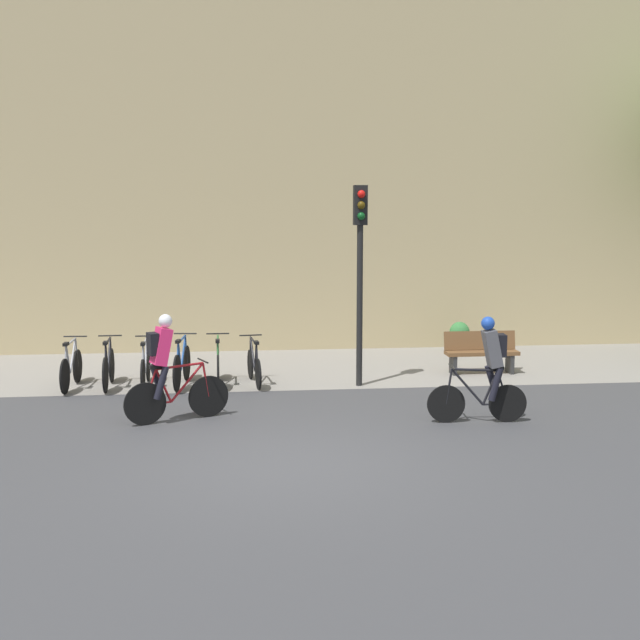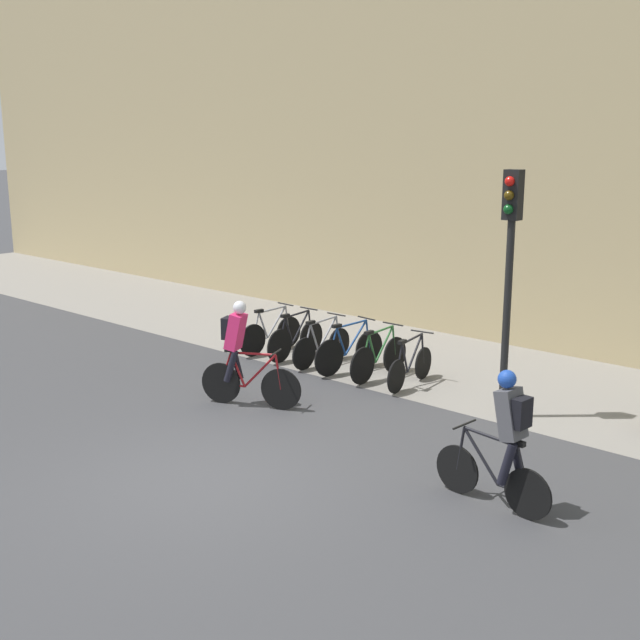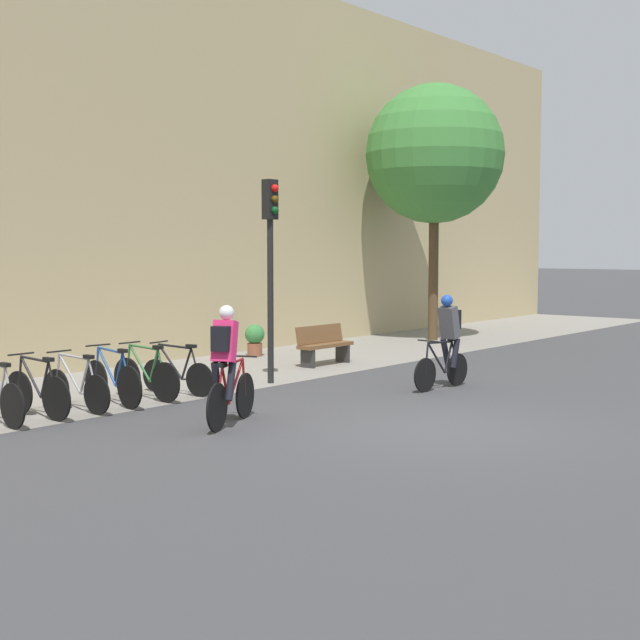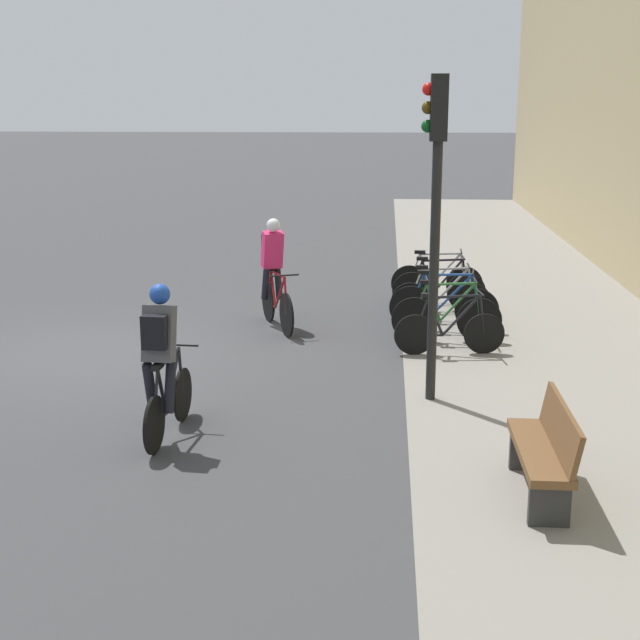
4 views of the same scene
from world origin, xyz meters
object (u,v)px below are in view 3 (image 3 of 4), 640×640
(cyclist_grey, at_px, (447,338))
(parked_bike_3, at_px, (112,381))
(traffic_light_pole, at_px, (271,244))
(cyclist_pink, at_px, (227,363))
(parked_bike_2, at_px, (77,387))
(bench, at_px, (324,344))
(parked_bike_1, at_px, (37,392))
(parked_bike_4, at_px, (146,376))
(parked_bike_5, at_px, (177,374))
(potted_plant, at_px, (255,338))

(cyclist_grey, distance_m, parked_bike_3, 6.15)
(parked_bike_3, relative_size, traffic_light_pole, 0.45)
(cyclist_pink, height_order, parked_bike_2, cyclist_pink)
(traffic_light_pole, distance_m, bench, 3.68)
(cyclist_grey, relative_size, parked_bike_2, 1.03)
(cyclist_pink, height_order, parked_bike_1, cyclist_pink)
(parked_bike_4, bearing_deg, cyclist_pink, -105.63)
(parked_bike_2, height_order, parked_bike_3, parked_bike_3)
(bench, bearing_deg, parked_bike_1, -175.82)
(parked_bike_5, bearing_deg, cyclist_pink, -118.27)
(parked_bike_2, xyz_separation_m, parked_bike_5, (2.13, -0.00, -0.01))
(parked_bike_4, bearing_deg, bench, 5.78)
(bench, distance_m, potted_plant, 2.33)
(parked_bike_5, distance_m, bench, 4.87)
(parked_bike_1, height_order, traffic_light_pole, traffic_light_pole)
(cyclist_grey, distance_m, traffic_light_pole, 3.81)
(parked_bike_3, bearing_deg, parked_bike_5, -0.06)
(bench, bearing_deg, cyclist_pink, -152.21)
(traffic_light_pole, bearing_deg, parked_bike_3, 173.84)
(cyclist_pink, relative_size, potted_plant, 2.30)
(cyclist_pink, distance_m, potted_plant, 8.63)
(parked_bike_4, relative_size, potted_plant, 2.18)
(cyclist_pink, bearing_deg, traffic_light_pole, 33.95)
(parked_bike_2, xyz_separation_m, traffic_light_pole, (4.20, -0.38, 2.31))
(parked_bike_2, height_order, parked_bike_5, parked_bike_2)
(parked_bike_3, height_order, bench, parked_bike_3)
(parked_bike_2, height_order, potted_plant, parked_bike_2)
(bench, relative_size, potted_plant, 1.98)
(bench, xyz_separation_m, potted_plant, (0.19, 2.32, -0.03))
(parked_bike_2, bearing_deg, cyclist_grey, -29.52)
(cyclist_pink, bearing_deg, parked_bike_5, 61.73)
(parked_bike_3, bearing_deg, parked_bike_2, -179.90)
(cyclist_pink, bearing_deg, cyclist_grey, -6.04)
(parked_bike_3, bearing_deg, bench, 5.13)
(cyclist_grey, xyz_separation_m, parked_bike_5, (-3.73, 3.32, -0.57))
(cyclist_grey, height_order, parked_bike_1, cyclist_grey)
(parked_bike_2, xyz_separation_m, bench, (6.97, 0.56, 0.07))
(bench, bearing_deg, traffic_light_pole, -161.26)
(parked_bike_1, bearing_deg, potted_plant, 20.12)
(traffic_light_pole, relative_size, potted_plant, 5.03)
(potted_plant, bearing_deg, cyclist_pink, -139.03)
(parked_bike_1, height_order, parked_bike_3, parked_bike_3)
(potted_plant, bearing_deg, parked_bike_2, -158.05)
(cyclist_pink, height_order, parked_bike_3, cyclist_pink)
(cyclist_pink, bearing_deg, bench, 27.79)
(traffic_light_pole, bearing_deg, parked_bike_5, 169.70)
(cyclist_grey, xyz_separation_m, traffic_light_pole, (-1.66, 2.94, 1.76))
(parked_bike_5, height_order, traffic_light_pole, traffic_light_pole)
(cyclist_grey, relative_size, potted_plant, 2.25)
(parked_bike_2, bearing_deg, traffic_light_pole, -5.11)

